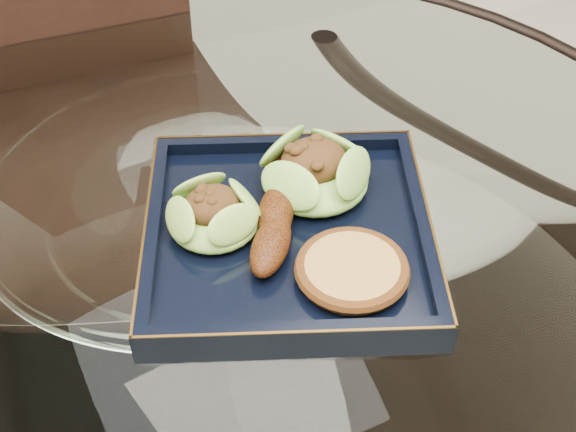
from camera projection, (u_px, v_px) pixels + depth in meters
name	position (u px, v px, depth m)	size (l,w,h in m)	color
dining_table	(221.00, 333.00, 0.91)	(1.13, 1.13, 0.77)	white
dining_chair	(88.00, 209.00, 1.14)	(0.46, 0.46, 0.97)	black
navy_plate	(288.00, 239.00, 0.77)	(0.27, 0.27, 0.02)	black
lettuce_wrap_left	(214.00, 216.00, 0.75)	(0.09, 0.09, 0.03)	#558B28
lettuce_wrap_right	(315.00, 174.00, 0.79)	(0.11, 0.11, 0.04)	#639E2D
roasted_plantain	(276.00, 213.00, 0.76)	(0.16, 0.03, 0.03)	#5C2709
crumb_patty	(352.00, 271.00, 0.71)	(0.09, 0.09, 0.02)	gold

